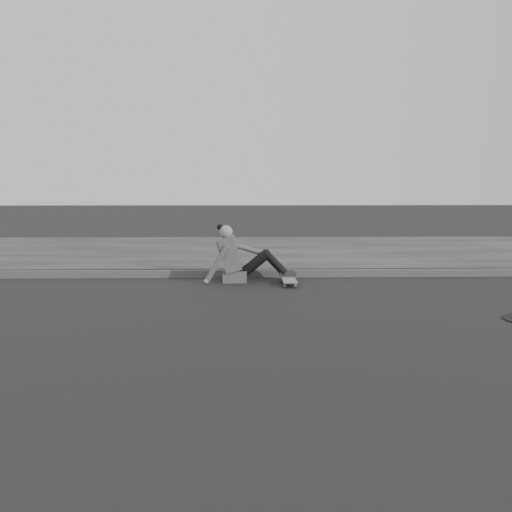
{
  "coord_description": "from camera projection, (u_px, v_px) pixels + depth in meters",
  "views": [
    {
      "loc": [
        -0.06,
        -6.44,
        1.42
      ],
      "look_at": [
        0.13,
        1.23,
        0.5
      ],
      "focal_mm": 40.0,
      "sensor_mm": 36.0,
      "label": 1
    }
  ],
  "objects": [
    {
      "name": "ground",
      "position": [
        247.0,
        312.0,
        6.56
      ],
      "size": [
        80.0,
        80.0,
        0.0
      ],
      "primitive_type": "plane",
      "color": "black",
      "rests_on": "ground"
    },
    {
      "name": "curb",
      "position": [
        246.0,
        273.0,
        9.11
      ],
      "size": [
        24.0,
        0.16,
        0.12
      ],
      "primitive_type": "cube",
      "color": "#484848",
      "rests_on": "ground"
    },
    {
      "name": "skateboard",
      "position": [
        289.0,
        279.0,
        8.44
      ],
      "size": [
        0.2,
        0.78,
        0.09
      ],
      "color": "gray",
      "rests_on": "ground"
    },
    {
      "name": "seated_woman",
      "position": [
        239.0,
        258.0,
        8.63
      ],
      "size": [
        1.38,
        0.46,
        0.88
      ],
      "color": "#4D4D50",
      "rests_on": "ground"
    },
    {
      "name": "sidewalk",
      "position": [
        245.0,
        252.0,
        12.11
      ],
      "size": [
        24.0,
        6.0,
        0.12
      ],
      "primitive_type": "cube",
      "color": "#323232",
      "rests_on": "ground"
    }
  ]
}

